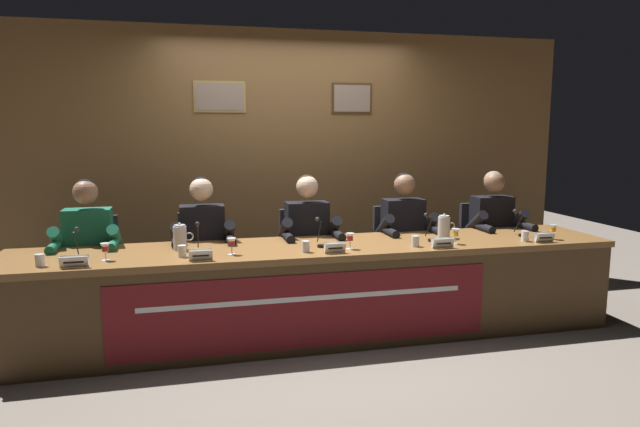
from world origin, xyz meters
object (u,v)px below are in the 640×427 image
object	(u,v)px
panelist_far_left	(87,246)
panelist_right	(406,232)
panelist_center	(309,236)
nameplate_right	(443,243)
nameplate_far_left	(74,262)
water_cup_far_left	(40,261)
water_cup_center	(306,247)
water_cup_far_right	(525,237)
microphone_center	(320,237)
juice_glass_center	(350,238)
water_pitcher_right_side	(444,227)
conference_table	(323,275)
nameplate_far_right	(544,237)
chair_far_left	(93,274)
panelist_far_right	(496,228)
juice_glass_far_left	(105,249)
microphone_left	(198,242)
juice_glass_far_right	(553,229)
water_cup_left	(182,252)
chair_far_right	(483,252)
chair_center	(304,262)
chair_right	(397,257)
water_pitcher_left_side	(180,238)
panelist_left	(203,241)
chair_left	(203,268)
water_cup_right	(415,242)
juice_glass_right	(455,233)
microphone_far_left	(76,249)
microphone_right	(430,232)
nameplate_center	(335,248)
nameplate_left	(201,255)
microphone_far_right	(520,227)

from	to	relation	value
panelist_far_left	panelist_right	size ratio (longest dim) A/B	1.00
panelist_center	nameplate_right	distance (m)	1.15
nameplate_far_left	water_cup_far_left	distance (m)	0.24
water_cup_center	water_cup_far_right	world-z (taller)	same
microphone_center	juice_glass_center	bearing A→B (deg)	-39.09
nameplate_far_left	water_pitcher_right_side	bearing A→B (deg)	7.17
conference_table	water_pitcher_right_side	size ratio (longest dim) A/B	22.55
panelist_far_left	nameplate_far_right	xyz separation A→B (m)	(3.55, -0.72, 0.04)
nameplate_far_right	water_cup_far_right	bearing A→B (deg)	152.44
chair_far_left	panelist_far_right	distance (m)	3.56
conference_table	water_cup_far_left	world-z (taller)	water_cup_far_left
juice_glass_far_left	panelist_far_right	size ratio (longest dim) A/B	0.10
nameplate_right	water_cup_center	bearing A→B (deg)	174.44
microphone_left	juice_glass_far_right	bearing A→B (deg)	-3.70
juice_glass_far_left	water_cup_left	world-z (taller)	juice_glass_far_left
nameplate_far_left	microphone_left	xyz separation A→B (m)	(0.80, 0.28, 0.03)
chair_far_left	chair_far_right	xyz separation A→B (m)	(3.55, 0.00, 0.00)
chair_center	water_pitcher_right_side	size ratio (longest dim) A/B	4.38
juice_glass_far_left	chair_right	world-z (taller)	chair_right
nameplate_right	water_pitcher_left_side	size ratio (longest dim) A/B	0.81
microphone_center	juice_glass_far_right	world-z (taller)	microphone_center
water_cup_center	chair_far_right	world-z (taller)	chair_far_right
panelist_left	water_cup_center	distance (m)	0.96
juice_glass_far_right	chair_left	bearing A→B (deg)	163.47
juice_glass_far_left	water_pitcher_left_side	distance (m)	0.56
chair_far_right	water_pitcher_right_side	bearing A→B (deg)	-140.80
panelist_center	juice_glass_far_right	world-z (taller)	panelist_center
water_cup_right	panelist_right	bearing A→B (deg)	73.75
chair_center	water_cup_center	size ratio (longest dim) A/B	10.82
nameplate_far_left	juice_glass_right	bearing A→B (deg)	2.28
water_cup_far_left	microphone_far_left	size ratio (longest dim) A/B	0.39
panelist_far_left	nameplate_far_right	size ratio (longest dim) A/B	7.81
chair_far_left	panelist_far_left	bearing A→B (deg)	-90.00
chair_far_left	chair_right	bearing A→B (deg)	0.00
chair_center	microphone_right	world-z (taller)	microphone_right
panelist_center	panelist_far_left	bearing A→B (deg)	180.00
juice_glass_far_left	nameplate_far_right	bearing A→B (deg)	-2.54
chair_left	juice_glass_far_right	bearing A→B (deg)	-16.53
nameplate_center	panelist_far_right	world-z (taller)	panelist_far_right
conference_table	water_cup_far_left	xyz separation A→B (m)	(-1.96, -0.13, 0.25)
nameplate_far_left	panelist_far_right	bearing A→B (deg)	11.73
chair_right	juice_glass_center	bearing A→B (deg)	-131.08
panelist_left	water_cup_right	size ratio (longest dim) A/B	14.67
microphone_left	water_cup_far_right	bearing A→B (deg)	-4.52
conference_table	microphone_far_left	size ratio (longest dim) A/B	21.90
nameplate_left	panelist_far_right	distance (m)	2.80
panelist_far_left	water_cup_far_left	xyz separation A→B (m)	(-0.19, -0.65, 0.04)
chair_far_right	conference_table	bearing A→B (deg)	-157.83
water_pitcher_left_side	microphone_far_right	bearing A→B (deg)	-1.74
chair_left	panelist_left	distance (m)	0.34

